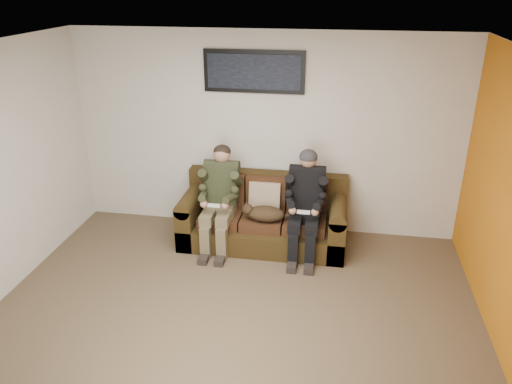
% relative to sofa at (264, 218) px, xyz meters
% --- Properties ---
extents(floor, '(5.00, 5.00, 0.00)m').
position_rel_sofa_xyz_m(floor, '(-0.06, -1.82, -0.32)').
color(floor, brown).
rests_on(floor, ground).
extents(ceiling, '(5.00, 5.00, 0.00)m').
position_rel_sofa_xyz_m(ceiling, '(-0.06, -1.82, 2.28)').
color(ceiling, silver).
rests_on(ceiling, ground).
extents(wall_back, '(5.00, 0.00, 5.00)m').
position_rel_sofa_xyz_m(wall_back, '(-0.06, 0.43, 0.98)').
color(wall_back, beige).
rests_on(wall_back, ground).
extents(sofa, '(2.07, 0.89, 0.85)m').
position_rel_sofa_xyz_m(sofa, '(0.00, 0.00, 0.00)').
color(sofa, '#372810').
rests_on(sofa, ground).
extents(throw_pillow, '(0.39, 0.19, 0.39)m').
position_rel_sofa_xyz_m(throw_pillow, '(0.00, 0.04, 0.28)').
color(throw_pillow, tan).
rests_on(throw_pillow, sofa).
extents(throw_blanket, '(0.42, 0.21, 0.08)m').
position_rel_sofa_xyz_m(throw_blanket, '(-0.63, 0.26, 0.53)').
color(throw_blanket, tan).
rests_on(throw_blanket, sofa).
extents(person_left, '(0.51, 0.87, 1.27)m').
position_rel_sofa_xyz_m(person_left, '(-0.53, -0.17, 0.39)').
color(person_left, brown).
rests_on(person_left, sofa).
extents(person_right, '(0.51, 0.86, 1.28)m').
position_rel_sofa_xyz_m(person_right, '(0.53, -0.17, 0.39)').
color(person_right, black).
rests_on(person_right, sofa).
extents(cat, '(0.66, 0.26, 0.24)m').
position_rel_sofa_xyz_m(cat, '(0.04, -0.26, 0.19)').
color(cat, '#412E19').
rests_on(cat, sofa).
extents(framed_poster, '(1.25, 0.05, 0.52)m').
position_rel_sofa_xyz_m(framed_poster, '(-0.20, 0.39, 1.78)').
color(framed_poster, black).
rests_on(framed_poster, wall_back).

